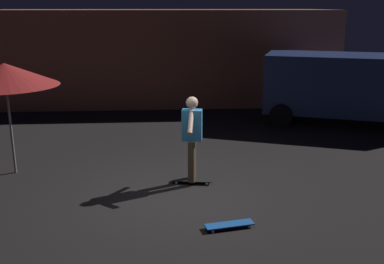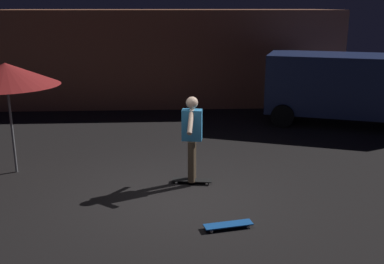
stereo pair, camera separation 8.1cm
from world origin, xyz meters
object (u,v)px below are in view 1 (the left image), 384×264
object	(u,v)px
parked_van	(346,85)
patio_umbrella	(5,75)
skateboard_ridden	(192,180)
skateboard_spare	(229,225)
skater	(192,133)

from	to	relation	value
parked_van	patio_umbrella	world-z (taller)	patio_umbrella
parked_van	patio_umbrella	distance (m)	9.29
skateboard_ridden	skateboard_spare	distance (m)	1.97
patio_umbrella	skateboard_ridden	size ratio (longest dim) A/B	2.87
parked_van	skateboard_spare	size ratio (longest dim) A/B	6.19
skateboard_spare	skater	xyz separation A→B (m)	(-0.46, 1.91, 0.98)
parked_van	skateboard_spare	bearing A→B (deg)	-124.56
skateboard_spare	skateboard_ridden	bearing A→B (deg)	103.61
parked_van	skater	size ratio (longest dim) A/B	2.98
skateboard_ridden	skater	distance (m)	0.98
parked_van	patio_umbrella	xyz separation A→B (m)	(-8.51, -3.61, 0.91)
patio_umbrella	skater	world-z (taller)	patio_umbrella
skateboard_spare	patio_umbrella	bearing A→B (deg)	146.41
parked_van	skater	distance (m)	6.57
skateboard_spare	skater	world-z (taller)	skater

